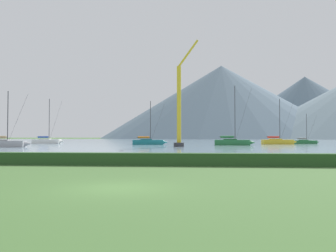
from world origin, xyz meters
name	(u,v)px	position (x,y,z in m)	size (l,w,h in m)	color
ground_plane	(118,188)	(0.00, 0.00, 0.00)	(1000.00, 1000.00, 0.00)	#3D602D
harbor_water	(190,141)	(0.00, 137.00, 0.00)	(320.00, 246.00, 0.00)	gray
hedge_line	(153,159)	(0.00, 11.00, 0.44)	(80.00, 1.20, 0.88)	#284C23
sailboat_slip_0	(233,142)	(11.29, 67.98, 0.79)	(9.37, 3.11, 13.83)	#236B38
sailboat_slip_3	(47,141)	(-39.32, 81.82, 0.75)	(8.98, 3.08, 12.74)	white
sailboat_slip_4	(148,142)	(-9.03, 72.33, 0.73)	(8.92, 3.77, 10.85)	#19707A
sailboat_slip_5	(4,143)	(-33.67, 50.09, 0.75)	(9.32, 3.98, 10.77)	#9E9EA3
sailboat_slip_7	(278,141)	(23.98, 78.89, 0.75)	(9.11, 3.32, 11.82)	gold
sailboat_slip_8	(305,142)	(32.94, 85.79, 0.58)	(7.02, 2.21, 8.34)	#236B38
dock_crane	(180,110)	(-0.43, 56.54, 7.30)	(4.95, 2.00, 21.65)	#333338
distant_hill_west_ridge	(305,107)	(119.34, 374.28, 33.46)	(197.23, 197.23, 66.92)	#425666
distant_hill_east_ridge	(221,102)	(27.06, 336.97, 36.43)	(238.86, 238.86, 72.85)	#4C6070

